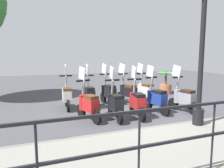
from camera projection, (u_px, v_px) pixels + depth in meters
name	position (u px, v px, depth m)	size (l,w,h in m)	color
ground_plane	(128.00, 110.00, 7.42)	(28.00, 28.00, 0.00)	#424247
promenade_walkway	(194.00, 143.00, 4.50)	(2.20, 20.00, 0.15)	gray
lamp_post_near	(202.00, 55.00, 5.23)	(0.26, 0.90, 3.94)	black
potted_palm	(166.00, 85.00, 10.41)	(1.06, 0.66, 1.05)	#9E5B3D
scooter_near_0	(184.00, 98.00, 7.12)	(1.22, 0.49, 1.54)	black
scooter_near_1	(156.00, 98.00, 7.02)	(1.23, 0.45, 1.54)	black
scooter_near_2	(137.00, 102.00, 6.50)	(1.23, 0.44, 1.54)	black
scooter_near_3	(115.00, 103.00, 6.29)	(1.23, 0.44, 1.54)	black
scooter_near_4	(88.00, 104.00, 6.21)	(1.20, 0.53, 1.54)	black
scooter_far_0	(145.00, 91.00, 8.47)	(1.23, 0.46, 1.54)	black
scooter_far_1	(128.00, 91.00, 8.31)	(1.20, 0.55, 1.54)	black
scooter_far_2	(108.00, 92.00, 8.17)	(1.23, 0.45, 1.54)	black
scooter_far_3	(89.00, 94.00, 7.67)	(1.23, 0.44, 1.54)	black
scooter_far_4	(67.00, 95.00, 7.54)	(1.23, 0.44, 1.54)	black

